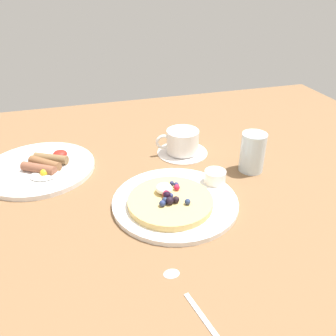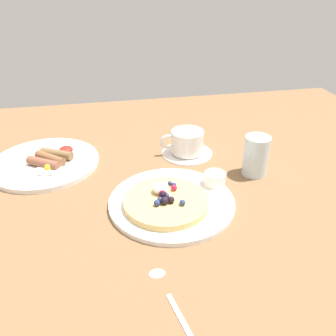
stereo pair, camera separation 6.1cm
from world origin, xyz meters
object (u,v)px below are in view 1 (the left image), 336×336
Objects in this scene: syrup_ramekin at (215,176)px; coffee_cup at (182,141)px; teaspoon at (182,288)px; breakfast_plate at (39,168)px; coffee_saucer at (182,152)px; water_glass at (253,152)px; pancake_plate at (175,202)px.

coffee_cup reaches higher than syrup_ramekin.
coffee_cup is 47.45cm from teaspoon.
teaspoon is (-16.87, -26.97, -2.37)cm from syrup_ramekin.
breakfast_plate is 1.99× the size of coffee_saucer.
water_glass is (51.86, -14.67, 4.42)cm from breakfast_plate.
breakfast_plate is at bearing 164.20° from water_glass.
breakfast_plate is 2.32× the size of coffee_cup.
water_glass is (14.02, -13.58, 1.21)cm from coffee_cup.
water_glass reaches higher than pancake_plate.
breakfast_plate is at bearing 154.50° from syrup_ramekin.
coffee_cup is at bearing -1.66° from breakfast_plate.
teaspoon is 42.78cm from water_glass.
water_glass is at bearing 20.79° from syrup_ramekin.
breakfast_plate is (-28.99, 23.47, 0.07)cm from pancake_plate.
coffee_saucer is 1.38× the size of water_glass.
syrup_ramekin is 0.42× the size of coffee_cup.
coffee_cup is at bearing 68.42° from pancake_plate.
pancake_plate is 0.99× the size of breakfast_plate.
coffee_cup is (-0.15, 0.01, 3.51)cm from coffee_saucer.
pancake_plate is 24.91cm from water_glass.
pancake_plate is at bearing -111.58° from coffee_cup.
coffee_saucer is 47.35cm from teaspoon.
breakfast_plate is 38.01cm from coffee_saucer.
breakfast_plate is 54.08cm from water_glass.
water_glass is at bearing -44.36° from coffee_saucer.
coffee_saucer is at bearing 68.08° from pancake_plate.
water_glass is (11.75, 4.46, 2.42)cm from syrup_ramekin.
water_glass reaches higher than teaspoon.
pancake_plate is 24.27cm from coffee_cup.
syrup_ramekin is at bearing -83.30° from coffee_saucer.
teaspoon is at bearing -104.25° from pancake_plate.
coffee_cup is at bearing 72.03° from teaspoon.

